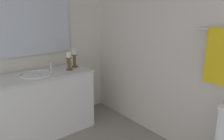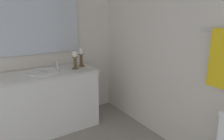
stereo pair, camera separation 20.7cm
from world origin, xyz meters
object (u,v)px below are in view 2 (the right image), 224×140
at_px(sink_basin, 44,75).
at_px(candle_holder_tall, 81,57).
at_px(vanity_cabinet, 46,102).
at_px(candle_holder_short, 75,60).
at_px(mirror, 34,26).

distance_m(sink_basin, candle_holder_tall, 0.59).
distance_m(vanity_cabinet, candle_holder_short, 0.69).
relative_size(sink_basin, candle_holder_short, 1.64).
bearing_deg(vanity_cabinet, candle_holder_short, 83.51).
bearing_deg(mirror, vanity_cabinet, -0.01).
bearing_deg(candle_holder_tall, sink_basin, -85.33).
relative_size(candle_holder_tall, candle_holder_short, 1.08).
bearing_deg(candle_holder_short, candle_holder_tall, 125.02).
xyz_separation_m(mirror, candle_holder_short, (0.33, 0.43, -0.45)).
height_order(vanity_cabinet, sink_basin, sink_basin).
height_order(mirror, candle_holder_short, mirror).
bearing_deg(vanity_cabinet, sink_basin, 90.00).
height_order(sink_basin, candle_holder_tall, candle_holder_tall).
bearing_deg(candle_holder_short, vanity_cabinet, -96.49).
distance_m(mirror, candle_holder_tall, 0.75).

